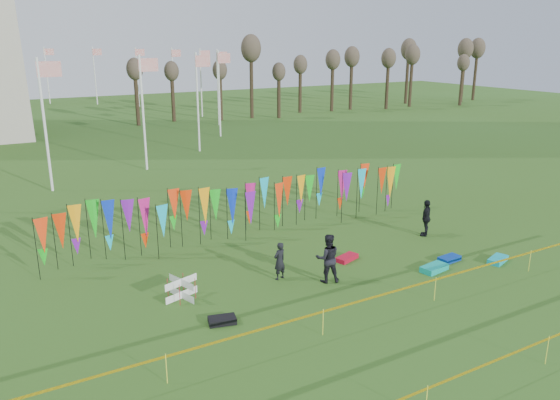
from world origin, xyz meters
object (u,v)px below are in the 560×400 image
person_mid (328,258)px  kite_bag_red (347,258)px  person_left (280,261)px  kite_bag_blue (449,259)px  person_right (426,218)px  kite_bag_turquoise (434,268)px  kite_bag_teal (498,260)px  box_kite (182,289)px  kite_bag_black (222,320)px

person_mid → kite_bag_red: bearing=-123.5°
person_left → kite_bag_blue: 7.41m
person_right → kite_bag_turquoise: (-2.65, -3.26, -0.77)m
person_left → kite_bag_turquoise: size_ratio=1.29×
person_left → kite_bag_teal: size_ratio=1.40×
box_kite → kite_bag_teal: (12.68, -3.34, -0.29)m
box_kite → person_mid: size_ratio=0.41×
person_mid → kite_bag_black: bearing=33.1°
kite_bag_black → box_kite: bearing=103.0°
kite_bag_blue → kite_bag_red: 4.31m
person_left → kite_bag_red: bearing=169.6°
kite_bag_turquoise → kite_bag_teal: bearing=-12.4°
box_kite → kite_bag_blue: box_kite is taller
kite_bag_red → kite_bag_teal: kite_bag_teal is taller
box_kite → person_right: (12.34, 0.57, 0.49)m
person_right → kite_bag_blue: bearing=25.4°
box_kite → person_right: size_ratio=0.45×
kite_bag_turquoise → kite_bag_red: (-2.38, 2.66, -0.02)m
kite_bag_teal → person_mid: bearing=164.9°
kite_bag_black → kite_bag_teal: size_ratio=0.83×
kite_bag_turquoise → kite_bag_red: bearing=131.9°
person_mid → kite_bag_black: 5.00m
box_kite → kite_bag_teal: size_ratio=0.73×
person_mid → kite_bag_turquoise: (4.32, -1.32, -0.85)m
box_kite → kite_bag_black: (0.54, -2.34, -0.29)m
person_right → box_kite: bearing=-36.5°
kite_bag_blue → person_mid: bearing=171.1°
person_right → kite_bag_blue: person_right is taller
box_kite → kite_bag_red: size_ratio=0.75×
person_left → person_right: person_right is taller
kite_bag_black → kite_bag_turquoise: bearing=-2.2°
kite_bag_red → kite_bag_teal: (5.37, -3.31, 0.01)m
person_mid → kite_bag_red: size_ratio=1.82×
kite_bag_turquoise → kite_bag_blue: (1.31, 0.44, -0.02)m
kite_bag_black → kite_bag_blue: bearing=0.5°
person_right → kite_bag_teal: bearing=55.8°
person_left → person_right: bearing=171.3°
box_kite → person_mid: bearing=-14.3°
person_right → kite_bag_black: (-11.80, -2.91, -0.78)m
person_mid → kite_bag_teal: size_ratio=1.78×
person_left → kite_bag_teal: bearing=146.3°
kite_bag_black → kite_bag_red: bearing=18.9°
person_left → kite_bag_turquoise: 6.32m
person_left → kite_bag_teal: 9.33m
person_mid → kite_bag_red: (1.93, 1.34, -0.87)m
person_mid → person_left: bearing=-14.8°
person_right → kite_bag_turquoise: person_right is taller
box_kite → kite_bag_blue: (11.00, -2.25, -0.29)m
box_kite → person_left: (3.89, -0.27, 0.36)m
kite_bag_blue → kite_bag_black: bearing=-179.5°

